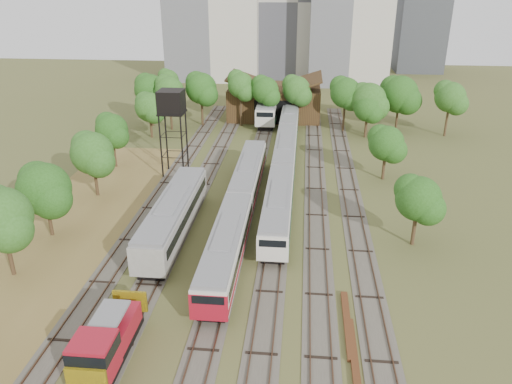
# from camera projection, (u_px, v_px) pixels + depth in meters

# --- Properties ---
(ground) EXTENTS (240.00, 240.00, 0.00)m
(ground) POSITION_uv_depth(u_px,v_px,m) (240.00, 315.00, 37.65)
(ground) COLOR #475123
(ground) RESTS_ON ground
(dry_grass_patch) EXTENTS (14.00, 60.00, 0.04)m
(dry_grass_patch) POSITION_uv_depth(u_px,v_px,m) (60.00, 250.00, 46.54)
(dry_grass_patch) COLOR brown
(dry_grass_patch) RESTS_ON ground
(tracks) EXTENTS (24.60, 80.00, 0.19)m
(tracks) POSITION_uv_depth(u_px,v_px,m) (260.00, 187.00, 60.52)
(tracks) COLOR #4C473D
(tracks) RESTS_ON ground
(railcar_red_set) EXTENTS (2.82, 34.58, 3.49)m
(railcar_red_set) POSITION_uv_depth(u_px,v_px,m) (239.00, 206.00, 51.13)
(railcar_red_set) COLOR black
(railcar_red_set) RESTS_ON ground
(railcar_green_set) EXTENTS (2.82, 52.07, 3.48)m
(railcar_green_set) POSITION_uv_depth(u_px,v_px,m) (285.00, 153.00, 66.54)
(railcar_green_set) COLOR black
(railcar_green_set) RESTS_ON ground
(railcar_rear) EXTENTS (3.26, 16.08, 4.04)m
(railcar_rear) POSITION_uv_depth(u_px,v_px,m) (268.00, 108.00, 88.05)
(railcar_rear) COLOR black
(railcar_rear) RESTS_ON ground
(shunter_locomotive) EXTENTS (2.58, 8.10, 3.38)m
(shunter_locomotive) POSITION_uv_depth(u_px,v_px,m) (106.00, 344.00, 32.34)
(shunter_locomotive) COLOR black
(shunter_locomotive) RESTS_ON ground
(old_grey_coach) EXTENTS (3.10, 18.00, 3.84)m
(old_grey_coach) POSITION_uv_depth(u_px,v_px,m) (174.00, 216.00, 48.54)
(old_grey_coach) COLOR black
(old_grey_coach) RESTS_ON ground
(water_tower) EXTENTS (3.13, 3.13, 10.83)m
(water_tower) POSITION_uv_depth(u_px,v_px,m) (171.00, 104.00, 61.01)
(water_tower) COLOR black
(water_tower) RESTS_ON ground
(rail_pile_near) EXTENTS (0.52, 7.77, 0.26)m
(rail_pile_near) POSITION_uv_depth(u_px,v_px,m) (347.00, 324.00, 36.52)
(rail_pile_near) COLOR #5B321A
(rail_pile_near) RESTS_ON ground
(rail_pile_far) EXTENTS (0.50, 7.93, 0.26)m
(rail_pile_far) POSITION_uv_depth(u_px,v_px,m) (354.00, 357.00, 33.30)
(rail_pile_far) COLOR #5B321A
(rail_pile_far) RESTS_ON ground
(maintenance_shed) EXTENTS (16.45, 11.55, 7.58)m
(maintenance_shed) POSITION_uv_depth(u_px,v_px,m) (275.00, 101.00, 89.51)
(maintenance_shed) COLOR #392514
(maintenance_shed) RESTS_ON ground
(tree_band_left) EXTENTS (8.22, 76.71, 8.72)m
(tree_band_left) POSITION_uv_depth(u_px,v_px,m) (92.00, 149.00, 57.65)
(tree_band_left) COLOR #382616
(tree_band_left) RESTS_ON ground
(tree_band_far) EXTENTS (49.08, 9.73, 9.06)m
(tree_band_far) POSITION_uv_depth(u_px,v_px,m) (317.00, 93.00, 80.83)
(tree_band_far) COLOR #382616
(tree_band_far) RESTS_ON ground
(tree_band_right) EXTENTS (5.10, 38.73, 6.88)m
(tree_band_right) POSITION_uv_depth(u_px,v_px,m) (387.00, 143.00, 61.16)
(tree_band_right) COLOR #382616
(tree_band_right) RESTS_ON ground
(tower_centre) EXTENTS (20.00, 18.00, 36.00)m
(tower_centre) POSITION_uv_depth(u_px,v_px,m) (299.00, 1.00, 121.61)
(tower_centre) COLOR #B0ACA0
(tower_centre) RESTS_ON ground
(tower_far_right) EXTENTS (12.00, 12.00, 28.00)m
(tower_far_right) POSITION_uv_depth(u_px,v_px,m) (422.00, 16.00, 129.50)
(tower_far_right) COLOR #3D4044
(tower_far_right) RESTS_ON ground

